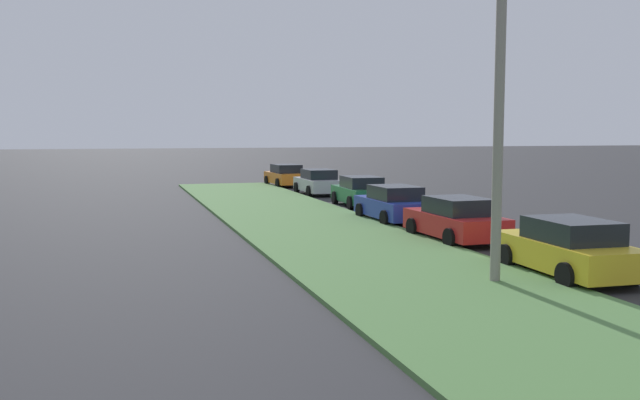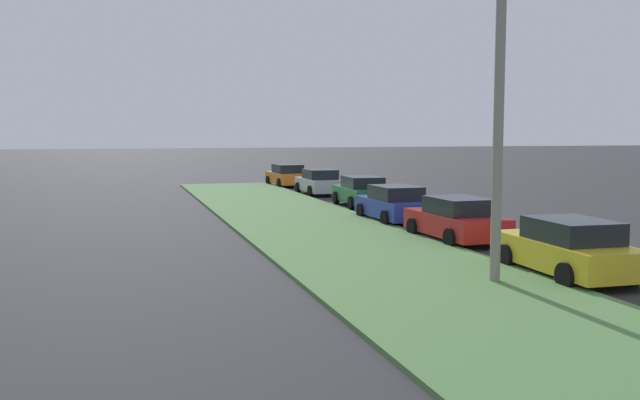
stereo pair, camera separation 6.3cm
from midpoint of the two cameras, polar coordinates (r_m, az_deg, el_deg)
The scene contains 8 objects.
grass_median at distance 19.38m, azimuth 5.43°, elevation -5.06°, with size 60.00×6.00×0.12m, color #517F42.
parked_car_yellow at distance 18.66m, azimuth 19.35°, elevation -3.72°, with size 4.35×2.11×1.47m.
parked_car_red at distance 23.75m, azimuth 10.87°, elevation -1.58°, with size 4.35×2.12×1.47m.
parked_car_blue at distance 28.45m, azimuth 5.91°, elevation -0.34°, with size 4.33×2.07×1.47m.
parked_car_green at distance 34.26m, azimuth 3.25°, elevation 0.68°, with size 4.36×2.13×1.47m.
parked_car_silver at distance 40.61m, azimuth -0.21°, elevation 1.45°, with size 4.31×2.05×1.47m.
parked_car_orange at distance 46.79m, azimuth -2.85°, elevation 1.99°, with size 4.40×2.21×1.47m.
streetlight at distance 16.99m, azimuth 15.38°, elevation 7.94°, with size 0.95×2.83×7.50m.
Camera 1 is at (-7.67, 14.88, 3.62)m, focal length 39.46 mm.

